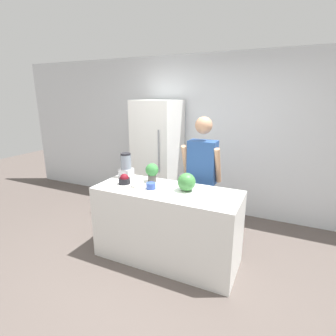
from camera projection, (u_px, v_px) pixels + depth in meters
ground_plane at (154, 274)px, 2.98m from camera, size 14.00×14.00×0.00m
wall_back at (209, 136)px, 4.38m from camera, size 8.00×0.06×2.60m
counter_island at (167, 225)px, 3.15m from camera, size 1.71×0.69×0.90m
refrigerator at (158, 157)px, 4.43m from camera, size 0.67×0.75×1.88m
person at (202, 178)px, 3.50m from camera, size 0.50×0.27×1.70m
cutting_board at (186, 191)px, 2.95m from camera, size 0.40×0.25×0.01m
watermelon at (187, 182)px, 2.93m from camera, size 0.21×0.21×0.21m
bowl_cherries at (124, 180)px, 3.22m from camera, size 0.14×0.14×0.13m
bowl_cream at (138, 184)px, 3.12m from camera, size 0.14×0.14×0.09m
bowl_small_blue at (151, 186)px, 3.04m from camera, size 0.11×0.11×0.07m
blender at (126, 166)px, 3.44m from camera, size 0.15×0.15×0.33m
potted_plant at (152, 171)px, 3.27m from camera, size 0.16×0.16×0.24m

